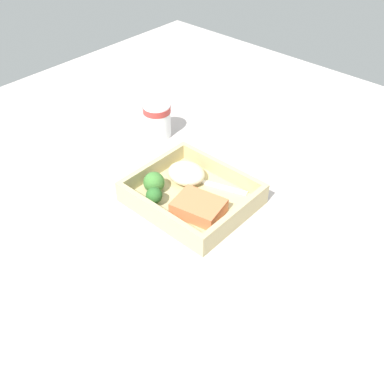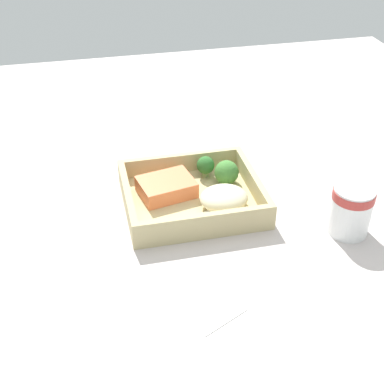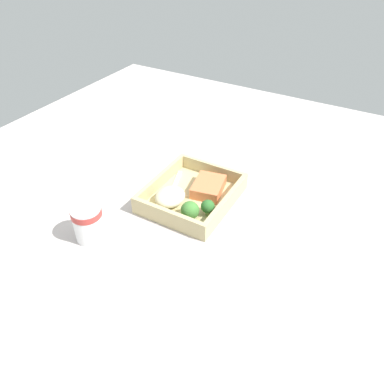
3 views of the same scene
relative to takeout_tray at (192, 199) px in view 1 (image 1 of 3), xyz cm
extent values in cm
cube|color=#BDB2AF|center=(0.00, 0.00, -1.60)|extent=(160.00, 160.00, 2.00)
cube|color=tan|center=(0.00, 0.00, 0.00)|extent=(24.69, 21.30, 1.20)
cube|color=tan|center=(0.00, -10.05, 2.46)|extent=(24.69, 1.20, 3.71)
cube|color=tan|center=(0.00, 10.05, 2.46)|extent=(24.69, 1.20, 3.71)
cube|color=tan|center=(-11.74, 0.00, 2.46)|extent=(1.20, 18.90, 3.71)
cube|color=tan|center=(11.74, 0.00, 2.46)|extent=(1.20, 18.90, 3.71)
cube|color=#E77748|center=(-4.26, 2.68, 2.09)|extent=(11.17, 9.37, 2.98)
ellipsoid|color=beige|center=(5.01, -3.68, 2.46)|extent=(8.69, 7.60, 3.72)
cylinder|color=#87A367|center=(4.29, 6.99, 1.38)|extent=(1.32, 1.32, 1.55)
sphere|color=#2D6529|center=(4.29, 6.99, 3.11)|extent=(3.48, 3.48, 3.48)
cylinder|color=#83AA61|center=(7.61, 3.81, 1.13)|extent=(1.77, 1.77, 1.05)
sphere|color=#417D34|center=(7.61, 3.81, 2.93)|extent=(4.65, 4.65, 4.65)
cube|color=white|center=(-2.33, -6.70, 0.82)|extent=(12.11, 4.95, 0.44)
cube|color=white|center=(5.17, -4.21, 0.82)|extent=(3.92, 3.16, 0.44)
cylinder|color=white|center=(24.33, -13.78, 3.84)|extent=(6.86, 6.86, 8.89)
cylinder|color=#B23833|center=(24.33, -13.78, 7.09)|extent=(7.06, 7.06, 1.60)
cube|color=white|center=(-4.47, -23.28, -0.48)|extent=(12.86, 15.29, 0.24)
camera|label=1|loc=(-48.96, 54.45, 63.48)|focal=42.00mm
camera|label=2|loc=(-17.88, -78.46, 57.32)|focal=50.00mm
camera|label=3|loc=(68.18, 39.26, 62.38)|focal=35.00mm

